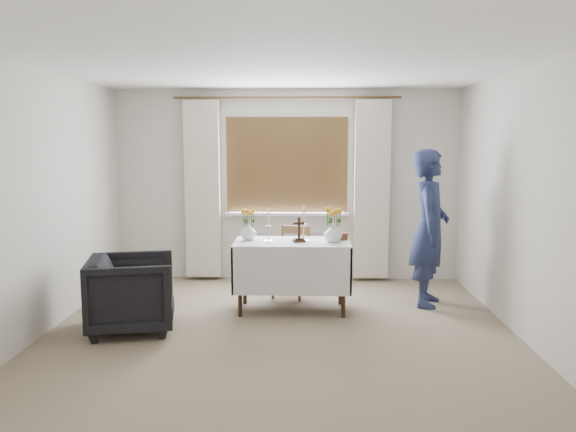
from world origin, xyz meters
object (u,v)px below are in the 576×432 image
Objects in this scene: wooden_chair at (291,262)px; flower_vase_left at (249,232)px; flower_vase_right at (333,233)px; wooden_cross at (299,229)px; person at (429,228)px; altar_table at (292,276)px; armchair at (132,293)px.

wooden_chair is 4.64× the size of flower_vase_left.
flower_vase_right is (0.46, -0.59, 0.45)m from wooden_chair.
wooden_cross is (0.10, -0.58, 0.48)m from wooden_chair.
person is 1.48m from wooden_cross.
flower_vase_left reaches higher than wooden_chair.
altar_table is 0.68m from flower_vase_left.
altar_table is 0.65m from flower_vase_right.
altar_table is at bearing -69.11° from wooden_chair.
flower_vase_right is at bearing -33.70° from wooden_chair.
altar_table is 1.54× the size of armchair.
flower_vase_left is (-0.55, 0.11, -0.04)m from wooden_cross.
wooden_cross is at bearing 178.42° from flower_vase_right.
wooden_cross is 1.33× the size of flower_vase_right.
wooden_cross is 1.50× the size of flower_vase_left.
wooden_chair is at bearing 94.97° from person.
flower_vase_left is at bearing 169.79° from altar_table.
wooden_cross is (-1.45, -0.29, 0.02)m from person.
altar_table is 4.63× the size of wooden_cross.
person reaches higher than wooden_cross.
flower_vase_right is (0.44, -0.04, 0.48)m from altar_table.
flower_vase_left is at bearing 172.28° from flower_vase_right.
flower_vase_left is at bearing -115.99° from wooden_chair.
flower_vase_right is at bearing -20.01° from wooden_cross.
wooden_cross reaches higher than flower_vase_left.
altar_table is 1.62m from person.
flower_vase_right is (1.98, 0.65, 0.50)m from armchair.
altar_table is 6.15× the size of flower_vase_right.
armchair is at bearing -176.24° from wooden_cross.
wooden_cross is (0.07, -0.03, 0.51)m from altar_table.
wooden_cross is at bearing -11.68° from flower_vase_left.
flower_vase_left is at bearing -66.79° from armchair.
altar_table is at bearing 140.78° from wooden_cross.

